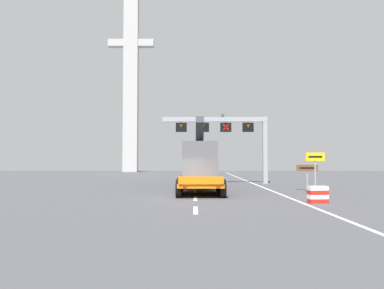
# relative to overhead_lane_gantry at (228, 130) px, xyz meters

# --- Properties ---
(ground) EXTENTS (112.00, 112.00, 0.00)m
(ground) POSITION_rel_overhead_lane_gantry_xyz_m (-3.69, -12.21, -5.11)
(ground) COLOR #4C4C51
(lane_markings) EXTENTS (0.20, 59.39, 0.01)m
(lane_markings) POSITION_rel_overhead_lane_gantry_xyz_m (-3.16, 10.19, -5.11)
(lane_markings) COLOR silver
(lane_markings) RESTS_ON ground
(edge_line_right) EXTENTS (0.20, 63.00, 0.01)m
(edge_line_right) POSITION_rel_overhead_lane_gantry_xyz_m (2.51, -0.21, -5.11)
(edge_line_right) COLOR silver
(edge_line_right) RESTS_ON ground
(overhead_lane_gantry) EXTENTS (10.16, 0.90, 6.67)m
(overhead_lane_gantry) POSITION_rel_overhead_lane_gantry_xyz_m (0.00, 0.00, 0.00)
(overhead_lane_gantry) COLOR #9EA0A5
(overhead_lane_gantry) RESTS_ON ground
(heavy_haul_truck_orange) EXTENTS (3.03, 14.06, 5.30)m
(heavy_haul_truck_orange) POSITION_rel_overhead_lane_gantry_xyz_m (-2.84, -5.22, -3.12)
(heavy_haul_truck_orange) COLOR orange
(heavy_haul_truck_orange) RESTS_ON ground
(exit_sign_yellow) EXTENTS (1.31, 0.15, 2.79)m
(exit_sign_yellow) POSITION_rel_overhead_lane_gantry_xyz_m (5.05, -9.70, -3.02)
(exit_sign_yellow) COLOR #9EA0A5
(exit_sign_yellow) RESTS_ON ground
(tourist_info_sign_brown) EXTENTS (1.59, 0.15, 1.93)m
(tourist_info_sign_brown) POSITION_rel_overhead_lane_gantry_xyz_m (5.15, -7.56, -3.63)
(tourist_info_sign_brown) COLOR #9EA0A5
(tourist_info_sign_brown) RESTS_ON ground
(crash_barrier_striped) EXTENTS (1.05, 0.62, 0.90)m
(crash_barrier_striped) POSITION_rel_overhead_lane_gantry_xyz_m (3.33, -15.34, -4.66)
(crash_barrier_striped) COLOR red
(crash_barrier_striped) RESTS_ON ground
(bridge_pylon_distant) EXTENTS (9.00, 2.00, 41.08)m
(bridge_pylon_distant) POSITION_rel_overhead_lane_gantry_xyz_m (-15.71, 37.73, 15.82)
(bridge_pylon_distant) COLOR #B7B7B2
(bridge_pylon_distant) RESTS_ON ground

